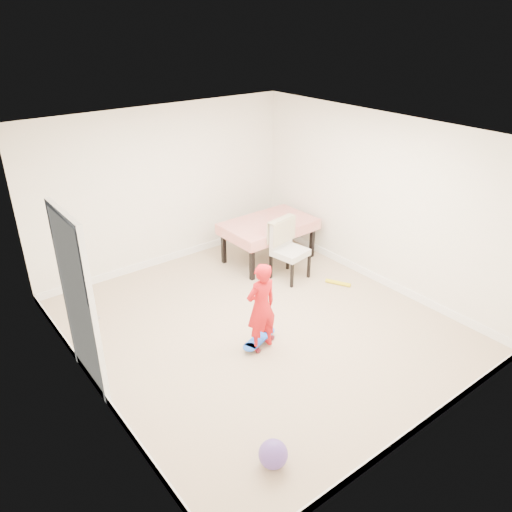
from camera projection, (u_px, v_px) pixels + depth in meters
ground at (259, 325)px, 6.80m from camera, size 5.00×5.00×0.00m
ceiling at (260, 136)px, 5.66m from camera, size 4.50×5.00×0.04m
wall_back at (164, 188)px, 7.99m from camera, size 4.50×0.04×2.60m
wall_front at (429, 329)px, 4.46m from camera, size 4.50×0.04×2.60m
wall_left at (84, 295)px, 5.01m from camera, size 0.04×5.00×2.60m
wall_right at (377, 201)px, 7.44m from camera, size 0.04×5.00×2.60m
door at (79, 305)px, 5.35m from camera, size 0.11×0.94×2.11m
baseboard_back at (170, 257)px, 8.55m from camera, size 4.50×0.02×0.12m
baseboard_front at (411, 432)px, 5.01m from camera, size 4.50×0.02×0.12m
baseboard_left at (101, 391)px, 5.55m from camera, size 0.02×5.00×0.12m
baseboard_right at (369, 274)px, 8.00m from camera, size 0.02×5.00×0.12m
dining_table at (268, 241)px, 8.45m from camera, size 1.53×0.99×0.70m
dining_chair at (290, 250)px, 7.80m from camera, size 0.63×0.69×0.97m
skateboard at (259, 341)px, 6.41m from camera, size 0.64×0.40×0.09m
child at (261, 309)px, 6.09m from camera, size 0.43×0.29×1.17m
balloon at (273, 454)px, 4.66m from camera, size 0.28×0.28×0.28m
foam_toy at (338, 283)px, 7.80m from camera, size 0.24×0.38×0.06m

